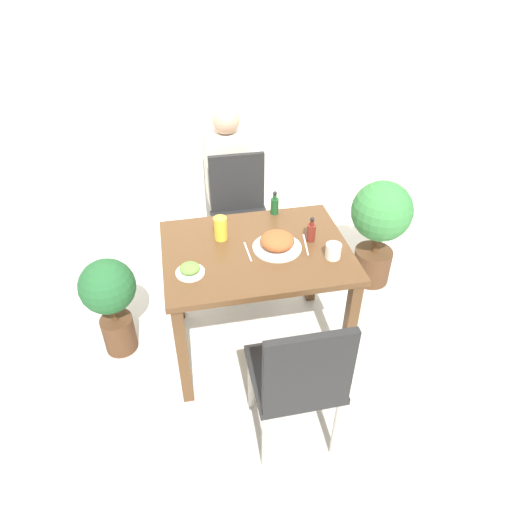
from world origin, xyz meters
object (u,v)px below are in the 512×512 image
Objects in this scene: juice_glass at (221,228)px; side_plate at (190,270)px; chair_far at (240,211)px; sauce_bottle at (275,205)px; condiment_bottle at (311,232)px; food_plate at (277,242)px; chair_near at (299,378)px; drink_cup at (333,251)px; person_figure at (228,181)px; potted_plant_left at (110,297)px; potted_plant_right at (380,223)px.

side_plate is at bearing -125.14° from juice_glass.
chair_far is 6.57× the size of juice_glass.
sauce_bottle and condiment_bottle have the same top height.
food_plate is 0.33m from juice_glass.
chair_near is at bearing -74.97° from juice_glass.
chair_far is 5.93× the size of sauce_bottle.
drink_cup is (0.77, -0.01, 0.02)m from side_plate.
sauce_bottle is 1.00× the size of condiment_bottle.
juice_glass is at bearing 152.19° from drink_cup.
juice_glass is (0.20, 0.29, 0.04)m from side_plate.
condiment_bottle reaches higher than food_plate.
side_plate is 0.72m from condiment_bottle.
condiment_bottle is at bearing -109.65° from chair_near.
potted_plant_left is at bearing -130.39° from person_figure.
food_plate is at bearing -8.90° from potted_plant_left.
sauce_bottle is 1.14m from potted_plant_left.
chair_far is 0.88m from condiment_bottle.
potted_plant_right is at bearing 10.22° from potted_plant_left.
food_plate is 1.04m from potted_plant_right.
potted_plant_left is at bearing 171.10° from food_plate.
person_figure is (-0.03, 0.36, 0.06)m from chair_far.
chair_near is at bearing -120.68° from drink_cup.
side_plate is (-0.49, -0.13, -0.02)m from food_plate.
condiment_bottle is (0.28, -0.78, 0.29)m from chair_far.
sauce_bottle is at bearing 111.79° from drink_cup.
chair_near is 10.79× the size of drink_cup.
potted_plant_left is at bearing -43.25° from chair_near.
chair_far is at bearing 160.59° from potted_plant_right.
juice_glass is (-0.29, 0.16, 0.03)m from food_plate.
side_plate is at bearing -138.84° from sauce_bottle.
food_plate is 3.23× the size of drink_cup.
drink_cup is at bearing -120.68° from chair_near.
food_plate is 1.78× the size of condiment_bottle.
juice_glass is (-0.22, -0.66, 0.30)m from chair_far.
potted_plant_right is at bearing 15.62° from juice_glass.
juice_glass is (-0.23, 0.87, 0.30)m from chair_near.
potted_plant_left is 0.58× the size of person_figure.
potted_plant_left is at bearing 166.81° from drink_cup.
chair_far is (-0.01, 1.53, 0.00)m from chair_near.
condiment_bottle is (0.70, 0.17, 0.03)m from side_plate.
sauce_bottle is at bearing 29.80° from juice_glass.
potted_plant_right is at bearing -19.41° from chair_far.
chair_far is 0.76m from juice_glass.
food_plate reaches higher than potted_plant_left.
sauce_bottle is 0.19× the size of potted_plant_right.
chair_near is at bearing -88.79° from person_figure.
juice_glass is 0.79m from potted_plant_left.
chair_near reaches higher than side_plate.
chair_far is at bearing 94.95° from food_plate.
chair_far is 1.12× the size of potted_plant_right.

